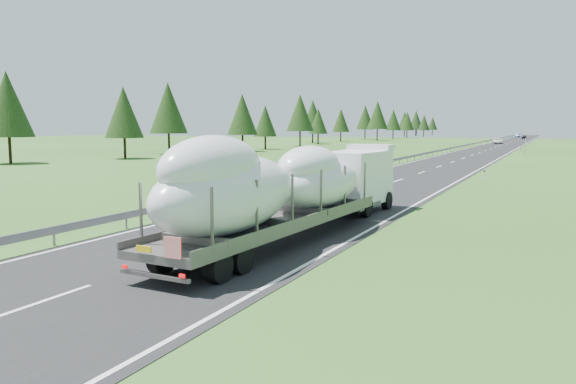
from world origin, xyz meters
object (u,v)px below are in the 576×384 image
at_px(distant_car_dark, 524,137).
at_px(distant_car_blue, 518,136).
at_px(highway_sign, 525,143).
at_px(distant_van, 498,141).
at_px(boat_truck, 293,184).

bearing_deg(distant_car_dark, distant_car_blue, 98.26).
relative_size(highway_sign, distant_van, 0.49).
height_order(highway_sign, boat_truck, boat_truck).
bearing_deg(distant_car_dark, highway_sign, -86.68).
distance_m(boat_truck, distant_car_blue, 223.94).
xyz_separation_m(distant_van, distant_car_blue, (-0.65, 90.51, 0.00)).
bearing_deg(distant_car_blue, distant_car_dark, -81.78).
relative_size(highway_sign, boat_truck, 0.14).
height_order(boat_truck, distant_car_dark, boat_truck).
distance_m(highway_sign, distant_car_blue, 145.38).
height_order(highway_sign, distant_car_dark, highway_sign).
bearing_deg(distant_car_blue, distant_van, -89.25).
bearing_deg(distant_van, distant_car_dark, 83.00).
height_order(highway_sign, distant_van, highway_sign).
bearing_deg(highway_sign, boat_truck, -93.52).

